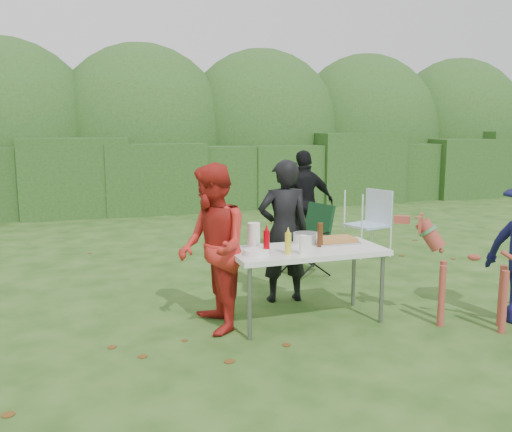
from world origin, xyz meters
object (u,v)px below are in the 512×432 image
object	(u,v)px
person_black_puffy	(304,204)
camping_chair	(306,240)
person_red_jacket	(212,248)
dog	(473,274)
person_cook	(284,231)
folding_table	(307,254)
mustard_bottle	(288,243)
ketchup_bottle	(266,242)
beer_bottle	(320,235)
paper_towel_roll	(254,236)
lawn_chair	(367,222)

from	to	relation	value
person_black_puffy	camping_chair	size ratio (longest dim) A/B	1.69
person_red_jacket	person_black_puffy	distance (m)	3.22
dog	person_red_jacket	bearing A→B (deg)	21.62
person_cook	folding_table	bearing A→B (deg)	93.85
person_black_puffy	camping_chair	distance (m)	1.12
folding_table	mustard_bottle	xyz separation A→B (m)	(-0.26, -0.15, 0.15)
mustard_bottle	ketchup_bottle	bearing A→B (deg)	160.52
person_black_puffy	ketchup_bottle	world-z (taller)	person_black_puffy
beer_bottle	paper_towel_roll	bearing A→B (deg)	171.07
lawn_chair	beer_bottle	world-z (taller)	lawn_chair
folding_table	camping_chair	xyz separation A→B (m)	(0.70, 1.59, -0.22)
folding_table	person_cook	world-z (taller)	person_cook
person_red_jacket	mustard_bottle	world-z (taller)	person_red_jacket
person_cook	ketchup_bottle	xyz separation A→B (m)	(-0.48, -0.77, 0.07)
mustard_bottle	ketchup_bottle	xyz separation A→B (m)	(-0.19, 0.07, 0.01)
ketchup_bottle	folding_table	bearing A→B (deg)	10.83
person_cook	paper_towel_roll	size ratio (longest dim) A/B	6.03
camping_chair	mustard_bottle	size ratio (longest dim) A/B	4.65
mustard_bottle	dog	bearing A→B (deg)	-15.66
person_black_puffy	beer_bottle	distance (m)	2.73
person_red_jacket	beer_bottle	xyz separation A→B (m)	(1.08, -0.05, 0.07)
person_black_puffy	lawn_chair	world-z (taller)	person_black_puffy
person_cook	person_red_jacket	bearing A→B (deg)	38.62
camping_chair	person_black_puffy	bearing A→B (deg)	-127.44
folding_table	person_black_puffy	world-z (taller)	person_black_puffy
person_red_jacket	dog	size ratio (longest dim) A/B	1.45
lawn_chair	ketchup_bottle	world-z (taller)	lawn_chair
dog	paper_towel_roll	world-z (taller)	dog
person_black_puffy	folding_table	bearing A→B (deg)	67.54
person_cook	camping_chair	xyz separation A→B (m)	(0.67, 0.90, -0.32)
paper_towel_roll	lawn_chair	bearing A→B (deg)	40.92
lawn_chair	mustard_bottle	distance (m)	3.41
lawn_chair	paper_towel_roll	bearing A→B (deg)	24.11
person_cook	lawn_chair	distance (m)	2.62
paper_towel_roll	folding_table	bearing A→B (deg)	-14.40
beer_bottle	mustard_bottle	bearing A→B (deg)	-156.50
folding_table	person_cook	distance (m)	0.69
lawn_chair	camping_chair	bearing A→B (deg)	12.35
person_cook	mustard_bottle	distance (m)	0.89
dog	mustard_bottle	world-z (taller)	dog
folding_table	camping_chair	world-z (taller)	camping_chair
person_cook	beer_bottle	size ratio (longest dim) A/B	6.53
folding_table	ketchup_bottle	distance (m)	0.49
person_black_puffy	lawn_chair	bearing A→B (deg)	166.35
paper_towel_roll	person_red_jacket	bearing A→B (deg)	-173.29
dog	camping_chair	distance (m)	2.35
person_red_jacket	camping_chair	distance (m)	2.24
dog	lawn_chair	bearing A→B (deg)	-62.87
mustard_bottle	beer_bottle	bearing A→B (deg)	23.50
person_cook	person_black_puffy	xyz separation A→B (m)	(1.08, 1.89, 0.00)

